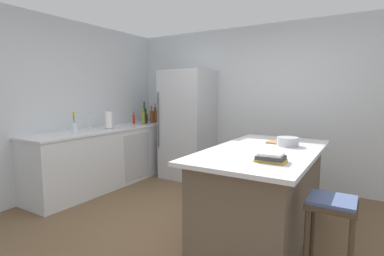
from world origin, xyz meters
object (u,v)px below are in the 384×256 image
sink_faucet (90,120)px  cutting_board (281,143)px  paper_towel_roll (109,120)px  olive_oil_bottle (143,117)px  kitchen_island (262,190)px  bar_stool (331,215)px  vinegar_bottle (152,116)px  whiskey_bottle (155,116)px  refrigerator (188,124)px  gin_bottle (155,115)px  hot_sauce_bottle (134,119)px  cookbook_stack (271,157)px  mixing_bowl (288,142)px  flower_vase (74,126)px  syrup_bottle (146,118)px  wine_bottle (144,115)px

sink_faucet → cutting_board: size_ratio=0.91×
paper_towel_roll → olive_oil_bottle: 0.77m
kitchen_island → paper_towel_roll: paper_towel_roll is taller
bar_stool → vinegar_bottle: bearing=150.2°
whiskey_bottle → cutting_board: size_ratio=0.90×
refrigerator → whiskey_bottle: 0.81m
paper_towel_roll → gin_bottle: gin_bottle is taller
vinegar_bottle → gin_bottle: bearing=107.4°
sink_faucet → hot_sauce_bottle: 0.97m
refrigerator → olive_oil_bottle: size_ratio=5.77×
cookbook_stack → cutting_board: cookbook_stack is taller
refrigerator → cutting_board: bearing=-25.8°
olive_oil_bottle → mixing_bowl: (2.74, -0.72, -0.10)m
hot_sauce_bottle → cutting_board: 2.84m
refrigerator → flower_vase: size_ratio=6.05×
kitchen_island → gin_bottle: bearing=150.2°
hot_sauce_bottle → mixing_bowl: (2.89, -0.62, -0.07)m
gin_bottle → syrup_bottle: 0.29m
refrigerator → gin_bottle: refrigerator is taller
flower_vase → cookbook_stack: flower_vase is taller
refrigerator → cookbook_stack: bearing=-42.7°
refrigerator → wine_bottle: bearing=-166.2°
gin_bottle → whiskey_bottle: size_ratio=1.20×
syrup_bottle → wine_bottle: 0.12m
sink_faucet → gin_bottle: (0.04, 1.55, -0.02)m
wine_bottle → cutting_board: wine_bottle is taller
vinegar_bottle → whiskey_bottle: bearing=81.4°
gin_bottle → cutting_board: 2.96m
paper_towel_roll → whiskey_bottle: size_ratio=1.05×
gin_bottle → wine_bottle: (0.04, -0.38, 0.02)m
cookbook_stack → whiskey_bottle: bearing=145.4°
flower_vase → syrup_bottle: flower_vase is taller
bar_stool → olive_oil_bottle: olive_oil_bottle is taller
bar_stool → mixing_bowl: (-0.56, 0.91, 0.39)m
refrigerator → vinegar_bottle: size_ratio=5.97×
whiskey_bottle → vinegar_bottle: 0.10m
bar_stool → paper_towel_roll: bearing=165.6°
refrigerator → flower_vase: (-0.87, -1.68, 0.09)m
flower_vase → cookbook_stack: size_ratio=1.22×
refrigerator → hot_sauce_bottle: (-0.91, -0.40, 0.08)m
sink_faucet → vinegar_bottle: size_ratio=0.95×
cookbook_stack → olive_oil_bottle: bearing=150.8°
bar_stool → flower_vase: (-3.41, 0.25, 0.47)m
gin_bottle → syrup_bottle: bearing=-89.9°
gin_bottle → mixing_bowl: gin_bottle is taller
flower_vase → gin_bottle: size_ratio=0.88×
gin_bottle → cookbook_stack: size_ratio=1.39×
bar_stool → kitchen_island: bearing=141.5°
hot_sauce_bottle → mixing_bowl: bearing=-12.2°
flower_vase → wine_bottle: 1.48m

